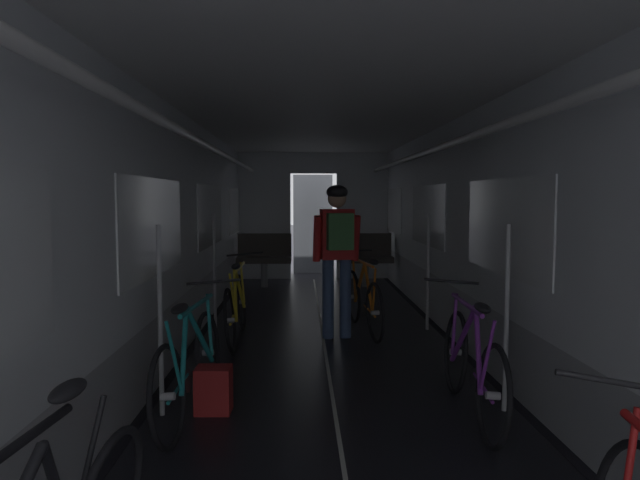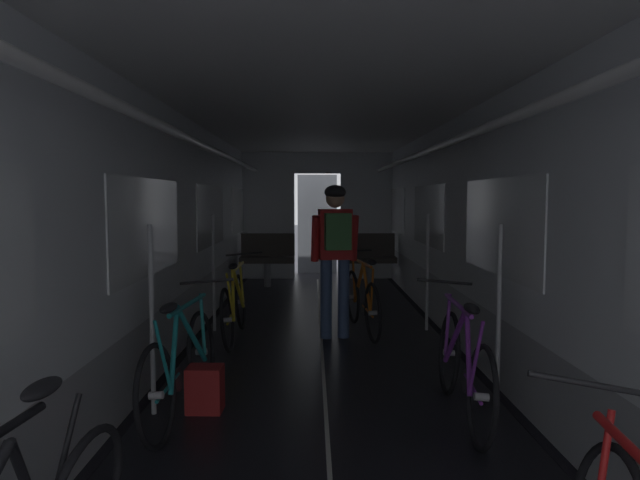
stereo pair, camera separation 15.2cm
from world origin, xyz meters
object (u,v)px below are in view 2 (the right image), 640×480
at_px(bench_seat_far_right, 368,255).
at_px(bicycle_purple, 463,366).
at_px(bench_seat_far_left, 267,255).
at_px(bicycle_yellow, 234,306).
at_px(person_cyclist_aisle, 335,244).
at_px(bicycle_orange_in_aisle, 362,300).
at_px(bicycle_teal, 182,365).
at_px(backpack_on_floor, 205,389).

bearing_deg(bench_seat_far_right, bicycle_purple, -89.16).
height_order(bench_seat_far_left, bicycle_yellow, bench_seat_far_left).
xyz_separation_m(person_cyclist_aisle, bicycle_orange_in_aisle, (0.33, 0.27, -0.69)).
height_order(bench_seat_far_left, bicycle_orange_in_aisle, bench_seat_far_left).
bearing_deg(bicycle_teal, bicycle_orange_in_aisle, 58.84).
distance_m(bicycle_purple, bicycle_orange_in_aisle, 2.64).
height_order(bench_seat_far_left, bicycle_teal, bench_seat_far_left).
height_order(person_cyclist_aisle, bicycle_orange_in_aisle, person_cyclist_aisle).
bearing_deg(person_cyclist_aisle, bench_seat_far_left, 105.80).
distance_m(bicycle_purple, person_cyclist_aisle, 2.56).
distance_m(bench_seat_far_left, bicycle_orange_in_aisle, 3.75).
bearing_deg(bicycle_yellow, person_cyclist_aisle, 2.75).
distance_m(person_cyclist_aisle, bicycle_orange_in_aisle, 0.81).
distance_m(bicycle_yellow, person_cyclist_aisle, 1.32).
bearing_deg(bicycle_orange_in_aisle, person_cyclist_aisle, -140.93).
bearing_deg(bicycle_orange_in_aisle, bicycle_purple, -79.10).
bearing_deg(bicycle_yellow, bicycle_orange_in_aisle, 12.42).
height_order(bicycle_yellow, backpack_on_floor, bicycle_yellow).
distance_m(bicycle_purple, bicycle_teal, 2.04).
relative_size(bicycle_teal, person_cyclist_aisle, 0.98).
height_order(bicycle_yellow, person_cyclist_aisle, person_cyclist_aisle).
height_order(bench_seat_far_left, bicycle_purple, bench_seat_far_left).
bearing_deg(bench_seat_far_left, backpack_on_floor, -89.97).
xyz_separation_m(person_cyclist_aisle, backpack_on_floor, (-1.06, -2.18, -0.90)).
relative_size(bench_seat_far_left, bicycle_orange_in_aisle, 0.58).
relative_size(bench_seat_far_left, bicycle_purple, 0.58).
distance_m(bicycle_teal, bicycle_orange_in_aisle, 2.97).
relative_size(bicycle_orange_in_aisle, backpack_on_floor, 4.94).
bearing_deg(bench_seat_far_left, bicycle_purple, -72.73).
relative_size(bicycle_teal, bicycle_yellow, 1.00).
xyz_separation_m(bench_seat_far_right, bicycle_purple, (0.09, -6.08, -0.18)).
relative_size(bench_seat_far_left, bicycle_teal, 0.58).
relative_size(bench_seat_far_right, bicycle_orange_in_aisle, 0.58).
xyz_separation_m(bench_seat_far_left, person_cyclist_aisle, (1.06, -3.75, 0.50)).
bearing_deg(bench_seat_far_right, bicycle_orange_in_aisle, -96.71).
xyz_separation_m(bicycle_purple, person_cyclist_aisle, (-0.83, 2.33, 0.69)).
bearing_deg(backpack_on_floor, bicycle_orange_in_aisle, 60.46).
distance_m(bench_seat_far_left, person_cyclist_aisle, 3.93).
bearing_deg(bicycle_orange_in_aisle, bicycle_teal, -121.16).
distance_m(bench_seat_far_right, bicycle_orange_in_aisle, 3.51).
relative_size(bicycle_purple, bicycle_orange_in_aisle, 1.01).
height_order(bicycle_teal, backpack_on_floor, bicycle_teal).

